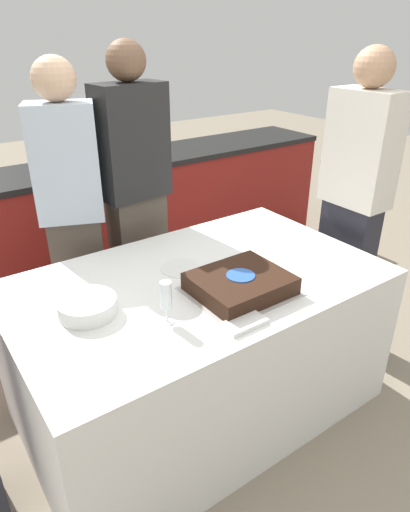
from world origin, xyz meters
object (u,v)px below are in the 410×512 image
Objects in this scene: plate_stack at (87,307)px; person_cutting_cake at (136,200)px; cake at (240,284)px; person_seated_right at (353,204)px; wine_glass at (166,297)px; person_standing_back at (73,218)px.

plate_stack is 0.13× the size of person_cutting_cake.
person_seated_right reaches higher than cake.
cake is 0.64m from plate_stack.
cake reaches higher than plate_stack.
cake is at bearing -20.13° from plate_stack.
wine_glass is (0.23, -0.23, 0.08)m from plate_stack.
wine_glass is at bearing 62.83° from person_cutting_cake.
wine_glass is 0.96m from person_standing_back.
person_standing_back is at bearing 90.03° from wine_glass.
person_standing_back is at bearing 111.56° from cake.
person_cutting_cake is 1.02× the size of person_seated_right.
person_seated_right is (1.37, 0.22, 0.02)m from wine_glass.
person_seated_right is (1.60, -0.01, 0.10)m from plate_stack.
person_standing_back is (-0.38, 0.95, 0.08)m from cake.
wine_glass is at bearing -80.90° from person_seated_right.
person_seated_right is (1.00, -0.74, -0.01)m from person_cutting_cake.
person_cutting_cake is 1.24m from person_seated_right.
person_cutting_cake is at bearing 68.66° from wine_glass.
plate_stack is 1.32× the size of wine_glass.
person_standing_back reaches higher than wine_glass.
person_cutting_cake is at bearing 90.00° from cake.
plate_stack is at bearing -90.41° from person_seated_right.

